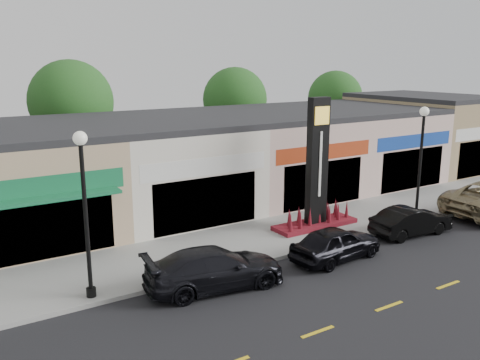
{
  "coord_description": "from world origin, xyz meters",
  "views": [
    {
      "loc": [
        -12.03,
        -13.13,
        7.7
      ],
      "look_at": [
        -1.28,
        4.0,
        2.95
      ],
      "focal_mm": 38.0,
      "sensor_mm": 36.0,
      "label": 1
    }
  ],
  "objects": [
    {
      "name": "pylon_sign",
      "position": [
        3.0,
        4.2,
        2.27
      ],
      "size": [
        4.2,
        1.3,
        6.0
      ],
      "color": "maroon",
      "rests_on": "sidewalk"
    },
    {
      "name": "ground",
      "position": [
        0.0,
        0.0,
        0.0
      ],
      "size": [
        120.0,
        120.0,
        0.0
      ],
      "primitive_type": "plane",
      "color": "black",
      "rests_on": "ground"
    },
    {
      "name": "tree_rear_east",
      "position": [
        18.0,
        19.5,
        4.63
      ],
      "size": [
        4.6,
        4.6,
        6.94
      ],
      "color": "#382619",
      "rests_on": "ground"
    },
    {
      "name": "shop_pink_w",
      "position": [
        5.5,
        11.47,
        2.4
      ],
      "size": [
        7.0,
        10.01,
        4.8
      ],
      "color": "#C7A397",
      "rests_on": "ground"
    },
    {
      "name": "shop_pink_e",
      "position": [
        12.5,
        11.47,
        2.4
      ],
      "size": [
        7.0,
        10.01,
        4.8
      ],
      "color": "#C7A397",
      "rests_on": "ground"
    },
    {
      "name": "car_dark_sedan",
      "position": [
        -4.06,
        1.2,
        0.72
      ],
      "size": [
        2.66,
        5.16,
        1.43
      ],
      "primitive_type": "imported",
      "rotation": [
        0.0,
        0.0,
        1.43
      ],
      "color": "black",
      "rests_on": "ground"
    },
    {
      "name": "car_black_sedan",
      "position": [
        1.25,
        0.89,
        0.68
      ],
      "size": [
        1.94,
        4.14,
        1.37
      ],
      "primitive_type": "imported",
      "rotation": [
        0.0,
        0.0,
        1.65
      ],
      "color": "black",
      "rests_on": "ground"
    },
    {
      "name": "sidewalk",
      "position": [
        0.0,
        4.35,
        0.07
      ],
      "size": [
        52.0,
        4.3,
        0.15
      ],
      "primitive_type": "cube",
      "color": "gray",
      "rests_on": "ground"
    },
    {
      "name": "shop_tan",
      "position": [
        19.5,
        11.48,
        2.65
      ],
      "size": [
        7.0,
        10.01,
        5.3
      ],
      "color": "olive",
      "rests_on": "ground"
    },
    {
      "name": "tree_rear_west",
      "position": [
        -4.0,
        19.5,
        5.22
      ],
      "size": [
        5.2,
        5.2,
        7.83
      ],
      "color": "#382619",
      "rests_on": "ground"
    },
    {
      "name": "curb",
      "position": [
        0.0,
        2.1,
        0.07
      ],
      "size": [
        52.0,
        0.2,
        0.15
      ],
      "primitive_type": "cube",
      "color": "gray",
      "rests_on": "ground"
    },
    {
      "name": "lamp_west_near",
      "position": [
        -8.0,
        2.5,
        3.48
      ],
      "size": [
        0.44,
        0.44,
        5.47
      ],
      "color": "black",
      "rests_on": "sidewalk"
    },
    {
      "name": "lamp_east_near",
      "position": [
        8.0,
        2.5,
        3.48
      ],
      "size": [
        0.44,
        0.44,
        5.47
      ],
      "color": "black",
      "rests_on": "sidewalk"
    },
    {
      "name": "shop_beige",
      "position": [
        -8.5,
        11.46,
        2.4
      ],
      "size": [
        7.0,
        10.85,
        4.8
      ],
      "color": "tan",
      "rests_on": "ground"
    },
    {
      "name": "car_black_conv",
      "position": [
        6.16,
        1.3,
        0.65
      ],
      "size": [
        1.64,
        4.01,
        1.29
      ],
      "primitive_type": "imported",
      "rotation": [
        0.0,
        0.0,
        1.5
      ],
      "color": "black",
      "rests_on": "ground"
    },
    {
      "name": "tree_rear_mid",
      "position": [
        8.0,
        19.5,
        4.88
      ],
      "size": [
        4.8,
        4.8,
        7.29
      ],
      "color": "#382619",
      "rests_on": "ground"
    },
    {
      "name": "shop_cream",
      "position": [
        -1.5,
        11.47,
        2.4
      ],
      "size": [
        7.0,
        10.01,
        4.8
      ],
      "color": "beige",
      "rests_on": "ground"
    }
  ]
}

